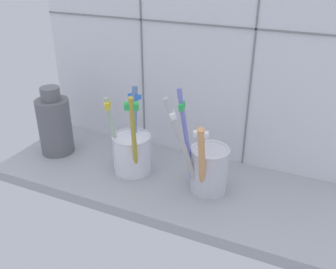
# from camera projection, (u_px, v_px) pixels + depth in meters

# --- Properties ---
(counter_slab) EXTENTS (0.64, 0.22, 0.02)m
(counter_slab) POSITION_uv_depth(u_px,v_px,m) (169.00, 183.00, 0.68)
(counter_slab) COLOR #9EA3A8
(counter_slab) RESTS_ON ground
(tile_wall_back) EXTENTS (0.64, 0.02, 0.45)m
(tile_wall_back) POSITION_uv_depth(u_px,v_px,m) (196.00, 51.00, 0.68)
(tile_wall_back) COLOR white
(tile_wall_back) RESTS_ON ground
(toothbrush_cup_left) EXTENTS (0.09, 0.10, 0.18)m
(toothbrush_cup_left) POSITION_uv_depth(u_px,v_px,m) (131.00, 151.00, 0.68)
(toothbrush_cup_left) COLOR white
(toothbrush_cup_left) RESTS_ON counter_slab
(toothbrush_cup_right) EXTENTS (0.10, 0.10, 0.18)m
(toothbrush_cup_right) POSITION_uv_depth(u_px,v_px,m) (206.00, 167.00, 0.63)
(toothbrush_cup_right) COLOR silver
(toothbrush_cup_right) RESTS_ON counter_slab
(ceramic_vase) EXTENTS (0.06, 0.06, 0.14)m
(ceramic_vase) POSITION_uv_depth(u_px,v_px,m) (55.00, 124.00, 0.74)
(ceramic_vase) COLOR slate
(ceramic_vase) RESTS_ON counter_slab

